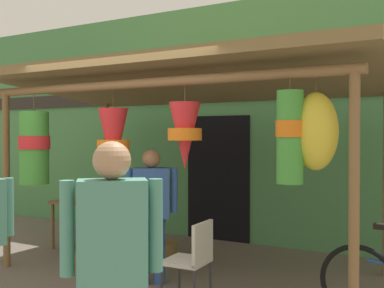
% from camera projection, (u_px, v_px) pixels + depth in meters
% --- Properties ---
extents(ground_plane, '(30.00, 30.00, 0.00)m').
position_uv_depth(ground_plane, '(134.00, 285.00, 5.30)').
color(ground_plane, '#60564C').
extents(shop_facade, '(12.64, 0.29, 3.80)m').
position_uv_depth(shop_facade, '(235.00, 122.00, 7.60)').
color(shop_facade, '#47844C').
rests_on(shop_facade, ground_plane).
extents(market_stall_canopy, '(4.81, 2.47, 2.54)m').
position_uv_depth(market_stall_canopy, '(182.00, 97.00, 5.64)').
color(market_stall_canopy, brown).
rests_on(market_stall_canopy, ground_plane).
extents(display_table, '(1.34, 0.67, 0.71)m').
position_uv_depth(display_table, '(98.00, 207.00, 6.97)').
color(display_table, brown).
rests_on(display_table, ground_plane).
extents(flower_heap_on_table, '(0.79, 0.55, 0.17)m').
position_uv_depth(flower_heap_on_table, '(104.00, 196.00, 6.92)').
color(flower_heap_on_table, pink).
rests_on(flower_heap_on_table, display_table).
extents(folding_chair, '(0.42, 0.42, 0.84)m').
position_uv_depth(folding_chair, '(193.00, 256.00, 4.64)').
color(folding_chair, beige).
rests_on(folding_chair, ground_plane).
extents(wicker_basket_by_table, '(0.37, 0.37, 0.23)m').
position_uv_depth(wicker_basket_by_table, '(86.00, 261.00, 5.92)').
color(wicker_basket_by_table, brown).
rests_on(wicker_basket_by_table, ground_plane).
extents(wicker_basket_spare, '(0.44, 0.44, 0.21)m').
position_uv_depth(wicker_basket_spare, '(161.00, 250.00, 6.53)').
color(wicker_basket_spare, brown).
rests_on(wicker_basket_spare, ground_plane).
extents(vendor_in_orange, '(0.52, 0.40, 1.53)m').
position_uv_depth(vendor_in_orange, '(151.00, 206.00, 5.34)').
color(vendor_in_orange, '#2D5193').
rests_on(vendor_in_orange, ground_plane).
extents(shopper_by_bananas, '(0.47, 0.43, 1.65)m').
position_uv_depth(shopper_by_bananas, '(112.00, 257.00, 2.76)').
color(shopper_by_bananas, '#B23347').
rests_on(shopper_by_bananas, ground_plane).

